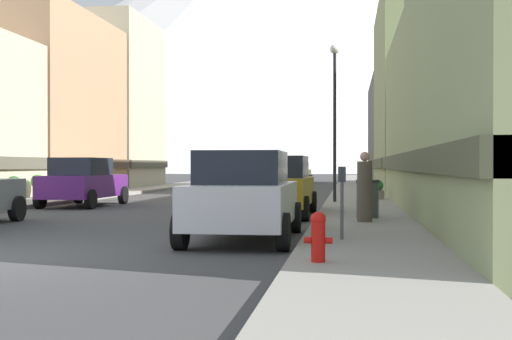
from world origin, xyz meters
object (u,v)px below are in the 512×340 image
object	(u,v)px
trash_bin_right	(368,199)
car_right_1	(278,186)
potted_plant_2	(14,187)
potted_plant_0	(377,190)
car_driving_0	(299,172)
fire_hydrant_near	(318,235)
potted_plant_1	(38,184)
pedestrian_0	(365,189)
car_right_0	(244,196)
streetlamp_right	(335,99)
parking_meter_near	(342,192)
car_left_1	(83,182)
car_driving_1	(244,174)

from	to	relation	value
trash_bin_right	car_right_1	bearing A→B (deg)	138.34
potted_plant_2	potted_plant_0	bearing A→B (deg)	11.23
potted_plant_2	car_driving_0	bearing A→B (deg)	75.60
fire_hydrant_near	potted_plant_1	bearing A→B (deg)	126.37
car_right_1	trash_bin_right	size ratio (longest dim) A/B	4.51
fire_hydrant_near	trash_bin_right	size ratio (longest dim) A/B	0.72
pedestrian_0	fire_hydrant_near	bearing A→B (deg)	-96.69
car_driving_0	potted_plant_1	distance (m)	32.64
car_right_0	potted_plant_2	xyz separation A→B (m)	(-10.80, 11.12, -0.25)
streetlamp_right	trash_bin_right	bearing A→B (deg)	-82.49
car_right_1	potted_plant_0	bearing A→B (deg)	66.69
streetlamp_right	pedestrian_0	bearing A→B (deg)	-84.13
car_right_0	car_driving_0	distance (m)	44.65
car_driving_0	potted_plant_1	bearing A→B (deg)	-105.28
car_right_0	parking_meter_near	distance (m)	2.15
car_left_1	pedestrian_0	xyz separation A→B (m)	(10.05, -7.19, 0.03)
car_driving_1	pedestrian_0	distance (m)	31.94
potted_plant_2	car_left_1	bearing A→B (deg)	-15.66
car_right_1	car_driving_0	distance (m)	38.19
car_left_1	car_right_0	distance (m)	12.74
car_driving_0	potted_plant_0	bearing A→B (deg)	-80.03
potted_plant_0	potted_plant_2	bearing A→B (deg)	-168.77
potted_plant_0	potted_plant_1	distance (m)	14.02
fire_hydrant_near	streetlamp_right	bearing A→B (deg)	90.37
car_left_1	car_driving_0	bearing A→B (deg)	81.07
potted_plant_0	potted_plant_2	xyz separation A→B (m)	(-14.00, -2.78, 0.13)
parking_meter_near	pedestrian_0	size ratio (longest dim) A/B	0.79
trash_bin_right	potted_plant_1	size ratio (longest dim) A/B	1.01
fire_hydrant_near	streetlamp_right	distance (m)	15.95
car_right_1	parking_meter_near	bearing A→B (deg)	-75.18
fire_hydrant_near	car_right_0	bearing A→B (deg)	113.53
car_right_0	trash_bin_right	xyz separation A→B (m)	(2.55, 4.20, -0.26)
car_left_1	trash_bin_right	size ratio (longest dim) A/B	4.49
car_driving_1	car_right_0	bearing A→B (deg)	-80.97
car_driving_1	fire_hydrant_near	world-z (taller)	car_driving_1
car_right_1	car_driving_0	world-z (taller)	same
car_left_1	potted_plant_0	size ratio (longest dim) A/B	5.62
car_driving_1	pedestrian_0	size ratio (longest dim) A/B	2.62
car_driving_0	car_driving_1	bearing A→B (deg)	-106.79
car_driving_1	parking_meter_near	distance (m)	35.66
car_right_1	parking_meter_near	size ratio (longest dim) A/B	3.32
fire_hydrant_near	potted_plant_2	distance (m)	19.42
car_driving_1	potted_plant_2	xyz separation A→B (m)	(-5.40, -22.88, -0.25)
car_left_1	car_right_1	size ratio (longest dim) A/B	1.00
car_right_1	potted_plant_2	size ratio (longest dim) A/B	4.72
potted_plant_1	car_right_1	bearing A→B (deg)	-31.60
car_left_1	potted_plant_2	distance (m)	3.33
potted_plant_0	pedestrian_0	distance (m)	10.90
car_right_0	potted_plant_0	xyz separation A→B (m)	(3.20, 13.89, -0.38)
car_right_1	parking_meter_near	distance (m)	7.62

